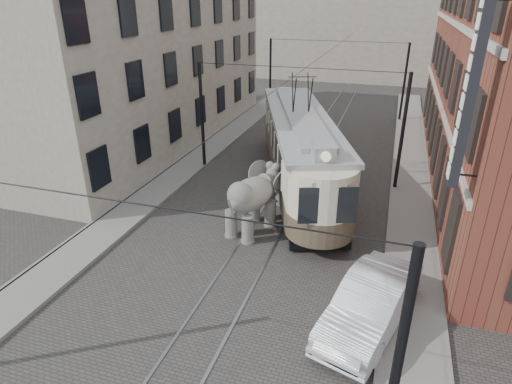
% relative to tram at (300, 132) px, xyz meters
% --- Properties ---
extents(ground, '(120.00, 120.00, 0.00)m').
position_rel_tram_xyz_m(ground, '(-0.17, -5.41, -2.83)').
color(ground, '#3D3A38').
extents(tram_rails, '(1.54, 80.00, 0.02)m').
position_rel_tram_xyz_m(tram_rails, '(-0.17, -5.41, -2.82)').
color(tram_rails, slate).
rests_on(tram_rails, ground).
extents(sidewalk_right, '(2.00, 60.00, 0.15)m').
position_rel_tram_xyz_m(sidewalk_right, '(5.83, -5.41, -2.75)').
color(sidewalk_right, slate).
rests_on(sidewalk_right, ground).
extents(sidewalk_left, '(2.00, 60.00, 0.15)m').
position_rel_tram_xyz_m(sidewalk_left, '(-6.67, -5.41, -2.75)').
color(sidewalk_left, slate).
rests_on(sidewalk_left, ground).
extents(stucco_building, '(7.00, 24.00, 10.00)m').
position_rel_tram_xyz_m(stucco_building, '(-11.17, 4.59, 2.17)').
color(stucco_building, gray).
rests_on(stucco_building, ground).
extents(distant_block, '(28.00, 10.00, 14.00)m').
position_rel_tram_xyz_m(distant_block, '(-0.17, 34.59, 4.17)').
color(distant_block, gray).
rests_on(distant_block, ground).
extents(catenary, '(11.00, 30.20, 6.00)m').
position_rel_tram_xyz_m(catenary, '(-0.37, -0.41, 0.17)').
color(catenary, black).
rests_on(catenary, ground).
extents(tram, '(7.61, 14.42, 5.66)m').
position_rel_tram_xyz_m(tram, '(0.00, 0.00, 0.00)').
color(tram, beige).
rests_on(tram, ground).
extents(elephant, '(3.57, 4.85, 2.66)m').
position_rel_tram_xyz_m(elephant, '(-0.75, -5.82, -1.50)').
color(elephant, slate).
rests_on(elephant, ground).
extents(parked_car, '(3.09, 5.21, 1.62)m').
position_rel_tram_xyz_m(parked_car, '(4.52, -10.30, -2.02)').
color(parked_car, silver).
rests_on(parked_car, ground).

